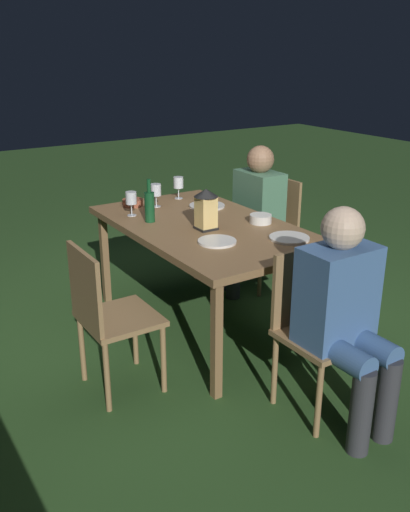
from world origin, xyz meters
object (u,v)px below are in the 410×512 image
lantern_centerpiece (206,207)px  bowl_bread (133,202)px  chair_side_left_b (271,226)px  plate_a (207,206)px  chair_side_right_a (107,313)px  plate_c (217,241)px  person_in_blue (345,311)px  dining_table (205,232)px  chair_head_near (315,323)px  wine_glass_b (156,191)px  plate_b (289,238)px  wine_glass_c (178,184)px  person_in_green (252,212)px  green_bottle_on_table (150,206)px  bowl_olives (261,218)px  wine_glass_a (131,199)px

lantern_centerpiece → bowl_bread: size_ratio=1.76×
chair_side_left_b → plate_a: size_ratio=3.35×
chair_side_right_a → plate_c: (0.02, -0.73, 0.27)m
chair_side_left_b → person_in_blue: bearing=152.0°
dining_table → person_in_blue: bearing=180.0°
chair_side_left_b → chair_head_near: size_ratio=1.00×
wine_glass_b → plate_b: bearing=-163.1°
wine_glass_c → person_in_green: bearing=-121.8°
chair_head_near → chair_side_right_a: bearing=51.2°
chair_head_near → lantern_centerpiece: lantern_centerpiece is taller
bowl_bread → wine_glass_c: bearing=-90.2°
bowl_bread → green_bottle_on_table: bearing=169.4°
chair_head_near → wine_glass_b: 1.68m
chair_side_left_b → wine_glass_b: 1.03m
dining_table → chair_head_near: chair_head_near is taller
lantern_centerpiece → plate_b: size_ratio=1.07×
chair_head_near → green_bottle_on_table: bearing=11.9°
chair_side_right_a → plate_a: chair_side_right_a is taller
person_in_green → bowl_olives: size_ratio=7.84×
chair_side_right_a → dining_table: bearing=-66.9°
person_in_blue → bowl_olives: bearing=-16.6°
plate_a → plate_c: same height
green_bottle_on_table → wine_glass_c: (0.42, -0.47, 0.01)m
green_bottle_on_table → plate_c: 0.62m
person_in_green → wine_glass_c: bearing=58.2°
wine_glass_a → bowl_olives: 0.90m
person_in_green → wine_glass_c: 0.62m
wine_glass_c → chair_head_near: bearing=173.8°
wine_glass_b → plate_b: wine_glass_b is taller
wine_glass_c → plate_c: size_ratio=0.72×
chair_head_near → wine_glass_a: 1.60m
wine_glass_a → plate_c: bearing=-167.4°
chair_side_right_a → green_bottle_on_table: 0.94m
wine_glass_a → bowl_bread: (0.23, -0.12, -0.09)m
chair_side_right_a → wine_glass_b: (0.93, -0.81, 0.38)m
chair_side_left_b → plate_a: bearing=91.6°
chair_head_near → bowl_olives: (0.90, -0.33, 0.29)m
plate_c → bowl_olives: bearing=-69.3°
person_in_green → wine_glass_b: (0.19, 0.74, 0.23)m
green_bottle_on_table → chair_head_near: bearing=-168.1°
bowl_olives → bowl_bread: bearing=31.7°
chair_head_near → plate_c: (0.72, 0.14, 0.27)m
plate_b → wine_glass_c: bearing=3.6°
person_in_green → dining_table: bearing=118.7°
plate_a → bowl_olives: bearing=-171.2°
wine_glass_c → bowl_bread: size_ratio=1.12×
person_in_green → plate_c: person_in_green is taller
bowl_olives → dining_table: bearing=61.9°
green_bottle_on_table → lantern_centerpiece: bearing=-146.6°
chair_side_left_b → chair_side_right_a: same height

